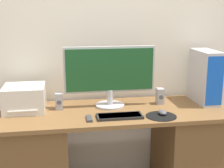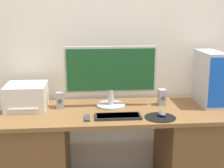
# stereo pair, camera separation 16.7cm
# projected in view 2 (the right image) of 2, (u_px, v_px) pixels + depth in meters

# --- Properties ---
(wall_back) EXTENTS (6.40, 0.05, 2.70)m
(wall_back) POSITION_uv_depth(u_px,v_px,m) (112.00, 27.00, 2.60)
(wall_back) COLOR silver
(wall_back) RESTS_ON ground_plane
(desk) EXTENTS (1.75, 0.64, 0.75)m
(desk) POSITION_uv_depth(u_px,v_px,m) (116.00, 153.00, 2.47)
(desk) COLOR brown
(desk) RESTS_ON ground_plane
(monitor) EXTENTS (0.71, 0.23, 0.48)m
(monitor) POSITION_uv_depth(u_px,v_px,m) (111.00, 73.00, 2.42)
(monitor) COLOR #B7B7BC
(monitor) RESTS_ON desk
(keyboard) EXTENTS (0.33, 0.13, 0.02)m
(keyboard) POSITION_uv_depth(u_px,v_px,m) (119.00, 116.00, 2.22)
(keyboard) COLOR black
(keyboard) RESTS_ON desk
(mousepad) EXTENTS (0.22, 0.22, 0.00)m
(mousepad) POSITION_uv_depth(u_px,v_px,m) (160.00, 117.00, 2.22)
(mousepad) COLOR black
(mousepad) RESTS_ON desk
(mouse) EXTENTS (0.06, 0.09, 0.03)m
(mouse) POSITION_uv_depth(u_px,v_px,m) (162.00, 114.00, 2.25)
(mouse) COLOR #4C4C51
(mouse) RESTS_ON mousepad
(computer_tower) EXTENTS (0.15, 0.34, 0.43)m
(computer_tower) POSITION_uv_depth(u_px,v_px,m) (209.00, 78.00, 2.49)
(computer_tower) COLOR #B2B2B7
(computer_tower) RESTS_ON desk
(printer) EXTENTS (0.30, 0.30, 0.19)m
(printer) POSITION_uv_depth(u_px,v_px,m) (26.00, 97.00, 2.40)
(printer) COLOR beige
(printer) RESTS_ON desk
(speaker_left) EXTENTS (0.06, 0.07, 0.13)m
(speaker_left) POSITION_uv_depth(u_px,v_px,m) (60.00, 100.00, 2.42)
(speaker_left) COLOR #99999E
(speaker_left) RESTS_ON desk
(speaker_right) EXTENTS (0.06, 0.07, 0.13)m
(speaker_right) POSITION_uv_depth(u_px,v_px,m) (162.00, 97.00, 2.50)
(speaker_right) COLOR #99999E
(speaker_right) RESTS_ON desk
(remote_control) EXTENTS (0.04, 0.12, 0.02)m
(remote_control) POSITION_uv_depth(u_px,v_px,m) (87.00, 118.00, 2.19)
(remote_control) COLOR #38383D
(remote_control) RESTS_ON desk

